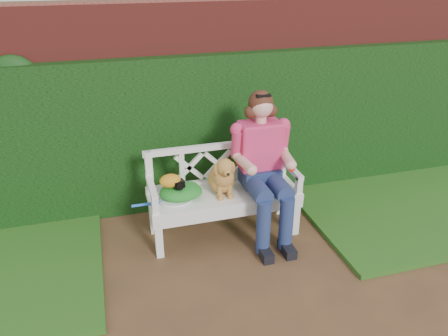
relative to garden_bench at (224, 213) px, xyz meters
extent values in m
plane|color=#47321F|center=(-0.14, -0.96, -0.24)|extent=(60.00, 60.00, 0.00)
cube|color=maroon|center=(-0.14, 0.94, 0.86)|extent=(10.00, 0.30, 2.20)
cube|color=#205D1C|center=(-0.14, 0.72, 0.61)|extent=(10.00, 0.18, 1.70)
cube|color=#224D1B|center=(2.26, -0.06, -0.21)|extent=(2.60, 2.00, 0.05)
cube|color=black|center=(-0.46, -0.03, 0.42)|extent=(0.12, 0.10, 0.07)
ellipsoid|color=#C28019|center=(-0.53, 0.00, 0.45)|extent=(0.21, 0.16, 0.13)
camera|label=1|loc=(-1.05, -3.66, 2.36)|focal=35.00mm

